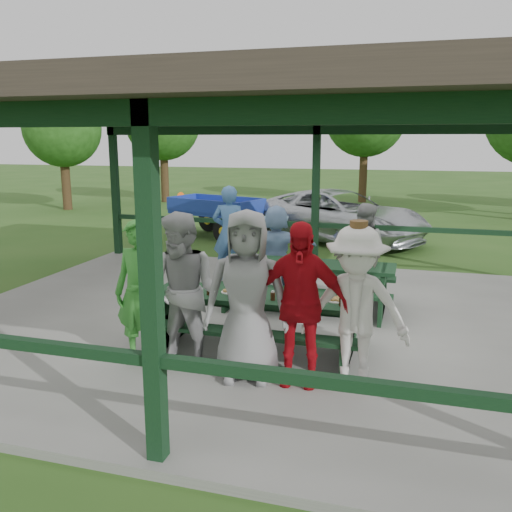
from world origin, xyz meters
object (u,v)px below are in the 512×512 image
(spectator_blue, at_px, (229,233))
(farm_trailer, at_px, (216,216))
(picnic_table_far, at_px, (307,279))
(contestant_red, at_px, (299,304))
(contestant_white_fedora, at_px, (355,309))
(spectator_grey, at_px, (364,250))
(contestant_green, at_px, (140,293))
(picnic_table_near, at_px, (257,315))
(contestant_grey_left, at_px, (184,293))
(spectator_lblue, at_px, (276,249))
(pickup_truck, at_px, (339,216))
(contestant_grey_mid, at_px, (247,296))

(spectator_blue, xyz_separation_m, farm_trailer, (-2.10, 4.92, -0.41))
(picnic_table_far, xyz_separation_m, contestant_red, (0.43, -2.79, 0.44))
(contestant_red, xyz_separation_m, contestant_white_fedora, (0.62, 0.03, -0.01))
(picnic_table_far, height_order, spectator_grey, spectator_grey)
(contestant_green, distance_m, spectator_grey, 4.41)
(picnic_table_far, distance_m, spectator_blue, 2.28)
(picnic_table_near, distance_m, contestant_red, 1.15)
(picnic_table_near, xyz_separation_m, contestant_grey_left, (-0.65, -0.83, 0.47))
(spectator_lblue, xyz_separation_m, pickup_truck, (0.32, 5.88, -0.18))
(picnic_table_near, height_order, pickup_truck, pickup_truck)
(contestant_grey_mid, bearing_deg, farm_trailer, 101.19)
(contestant_grey_left, height_order, contestant_red, contestant_grey_left)
(contestant_white_fedora, bearing_deg, contestant_grey_left, -175.05)
(spectator_lblue, distance_m, pickup_truck, 5.89)
(spectator_grey, height_order, pickup_truck, spectator_grey)
(contestant_grey_left, bearing_deg, spectator_blue, 110.80)
(picnic_table_near, relative_size, picnic_table_far, 0.98)
(farm_trailer, bearing_deg, contestant_green, -57.71)
(contestant_green, height_order, contestant_grey_left, contestant_grey_left)
(picnic_table_far, xyz_separation_m, spectator_lblue, (-0.71, 0.74, 0.31))
(contestant_white_fedora, distance_m, spectator_blue, 4.98)
(pickup_truck, bearing_deg, contestant_white_fedora, -144.58)
(contestant_grey_left, height_order, pickup_truck, contestant_grey_left)
(spectator_lblue, relative_size, pickup_truck, 0.31)
(spectator_grey, xyz_separation_m, pickup_truck, (-1.20, 5.69, -0.21))
(spectator_lblue, height_order, spectator_grey, spectator_grey)
(contestant_red, height_order, pickup_truck, contestant_red)
(spectator_lblue, distance_m, spectator_grey, 1.53)
(spectator_grey, bearing_deg, contestant_grey_left, 83.56)
(spectator_blue, bearing_deg, pickup_truck, -108.94)
(farm_trailer, bearing_deg, spectator_lblue, -42.48)
(picnic_table_near, relative_size, pickup_truck, 0.53)
(contestant_green, bearing_deg, contestant_red, 5.03)
(contestant_green, relative_size, contestant_grey_mid, 0.92)
(contestant_red, relative_size, spectator_blue, 1.00)
(picnic_table_far, relative_size, spectator_blue, 1.51)
(spectator_lblue, bearing_deg, picnic_table_far, 119.52)
(picnic_table_far, relative_size, contestant_grey_left, 1.47)
(contestant_grey_mid, xyz_separation_m, pickup_truck, (-0.24, 9.47, -0.37))
(contestant_green, xyz_separation_m, spectator_lblue, (0.79, 3.57, -0.11))
(spectator_blue, xyz_separation_m, spectator_grey, (2.60, -0.40, -0.10))
(picnic_table_far, height_order, contestant_grey_mid, contestant_grey_mid)
(contestant_grey_left, height_order, contestant_white_fedora, contestant_grey_left)
(picnic_table_far, bearing_deg, farm_trailer, 121.88)
(spectator_grey, bearing_deg, picnic_table_near, 88.07)
(contestant_green, height_order, spectator_blue, spectator_blue)
(spectator_blue, height_order, pickup_truck, spectator_blue)
(spectator_blue, bearing_deg, picnic_table_near, 110.45)
(picnic_table_far, xyz_separation_m, contestant_grey_mid, (-0.15, -2.85, 0.50))
(picnic_table_near, height_order, farm_trailer, farm_trailer)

